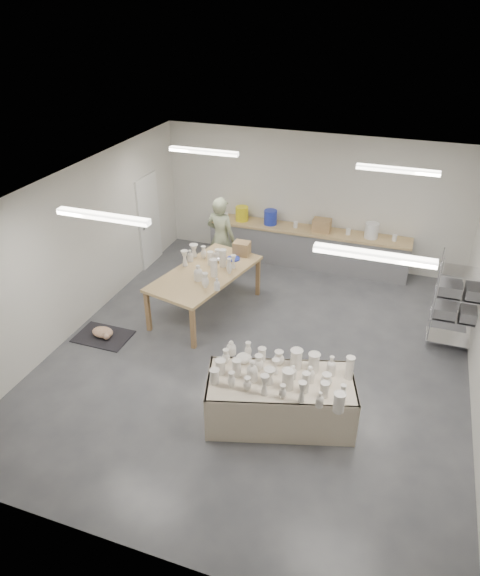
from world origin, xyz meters
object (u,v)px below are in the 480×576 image
at_px(work_table, 209,270).
at_px(red_stool, 226,260).
at_px(potter, 221,238).
at_px(drying_table, 280,398).

relative_size(work_table, red_stool, 8.14).
bearing_deg(work_table, potter, 115.14).
relative_size(drying_table, red_stool, 7.30).
distance_m(drying_table, work_table, 3.37).
xyz_separation_m(drying_table, potter, (-2.44, 3.93, 0.52)).
xyz_separation_m(drying_table, work_table, (-2.15, 2.55, 0.48)).
bearing_deg(potter, red_stool, -79.77).
bearing_deg(drying_table, potter, 105.54).
height_order(drying_table, red_stool, drying_table).
xyz_separation_m(work_table, red_stool, (-0.29, 1.66, -0.63)).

